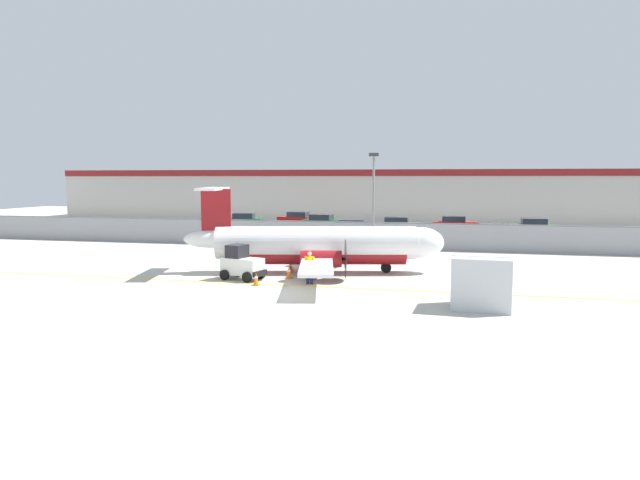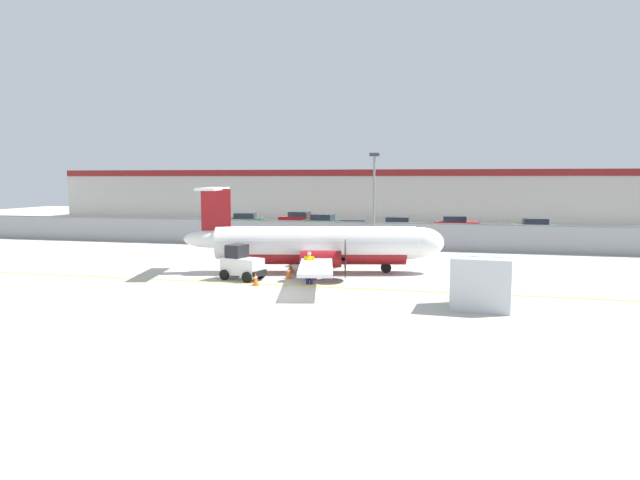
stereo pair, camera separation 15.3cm
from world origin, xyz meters
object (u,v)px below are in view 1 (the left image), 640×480
object	(u,v)px
baggage_tug	(242,264)
traffic_cone_near_left	(289,273)
traffic_cone_far_left	(291,267)
parked_car_6	(493,233)
cargo_container	(482,283)
traffic_cone_near_right	(256,279)
apron_light_pole	(374,194)
parked_car_1	(297,219)
commuter_airplane	(321,245)
parked_car_4	(398,225)
parked_car_2	(323,222)
parked_car_0	(243,220)
ground_crew_worker	(310,266)
parked_car_5	(454,224)
parked_car_3	(350,228)
parked_car_7	(533,227)

from	to	relation	value
baggage_tug	traffic_cone_near_left	distance (m)	2.59
traffic_cone_far_left	parked_car_6	distance (m)	21.58
cargo_container	traffic_cone_near_right	xyz separation A→B (m)	(-10.95, 2.74, -0.79)
parked_car_6	baggage_tug	bearing A→B (deg)	-132.60
traffic_cone_near_right	traffic_cone_far_left	bearing A→B (deg)	82.46
apron_light_pole	parked_car_1	bearing A→B (deg)	119.30
commuter_airplane	baggage_tug	distance (m)	4.88
parked_car_1	parked_car_4	distance (m)	13.28
parked_car_2	parked_car_0	bearing A→B (deg)	-174.10
parked_car_2	apron_light_pole	distance (m)	18.35
ground_crew_worker	parked_car_1	distance (m)	34.83
ground_crew_worker	traffic_cone_near_left	world-z (taller)	ground_crew_worker
cargo_container	parked_car_4	distance (m)	31.65
baggage_tug	parked_car_1	xyz separation A→B (m)	(-5.92, 32.89, 0.04)
ground_crew_worker	parked_car_4	xyz separation A→B (m)	(1.96, 27.30, -0.06)
baggage_tug	cargo_container	world-z (taller)	cargo_container
commuter_airplane	apron_light_pole	distance (m)	10.11
ground_crew_worker	parked_car_1	bearing A→B (deg)	-159.59
traffic_cone_far_left	parked_car_4	world-z (taller)	parked_car_4
parked_car_4	parked_car_5	distance (m)	6.02
commuter_airplane	parked_car_3	size ratio (longest dim) A/B	3.73
ground_crew_worker	parked_car_2	xyz separation A→B (m)	(-6.07, 29.64, -0.06)
parked_car_1	parked_car_7	world-z (taller)	same
baggage_tug	parked_car_7	size ratio (longest dim) A/B	0.60
commuter_airplane	parked_car_5	world-z (taller)	commuter_airplane
cargo_container	parked_car_0	size ratio (longest dim) A/B	0.58
traffic_cone_far_left	parked_car_1	size ratio (longest dim) A/B	0.15
parked_car_3	parked_car_7	xyz separation A→B (m)	(16.38, 5.67, 0.00)
ground_crew_worker	parked_car_6	distance (m)	23.49
parked_car_7	traffic_cone_near_right	bearing A→B (deg)	58.79
ground_crew_worker	traffic_cone_near_right	bearing A→B (deg)	-65.78
traffic_cone_near_left	parked_car_3	size ratio (longest dim) A/B	0.15
commuter_airplane	parked_car_3	xyz separation A→B (m)	(-1.62, 19.06, -0.71)
apron_light_pole	parked_car_5	bearing A→B (deg)	70.65
traffic_cone_near_right	parked_car_1	distance (m)	35.12
ground_crew_worker	traffic_cone_far_left	size ratio (longest dim) A/B	2.66
ground_crew_worker	traffic_cone_near_right	world-z (taller)	ground_crew_worker
ground_crew_worker	cargo_container	size ratio (longest dim) A/B	0.67
traffic_cone_far_left	parked_car_2	xyz separation A→B (m)	(-4.06, 26.21, 0.58)
commuter_airplane	parked_car_6	bearing A→B (deg)	45.63
traffic_cone_near_right	parked_car_3	world-z (taller)	parked_car_3
parked_car_2	apron_light_pole	world-z (taller)	apron_light_pole
commuter_airplane	apron_light_pole	bearing A→B (deg)	67.14
ground_crew_worker	parked_car_6	bearing A→B (deg)	157.51
baggage_tug	parked_car_5	xyz separation A→B (m)	(11.26, 29.46, 0.04)
traffic_cone_near_left	traffic_cone_far_left	xyz separation A→B (m)	(-0.45, 2.01, 0.00)
ground_crew_worker	parked_car_4	distance (m)	27.37
commuter_airplane	parked_car_5	size ratio (longest dim) A/B	3.71
baggage_tug	parked_car_4	xyz separation A→B (m)	(5.88, 26.78, 0.04)
baggage_tug	traffic_cone_near_right	distance (m)	2.06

